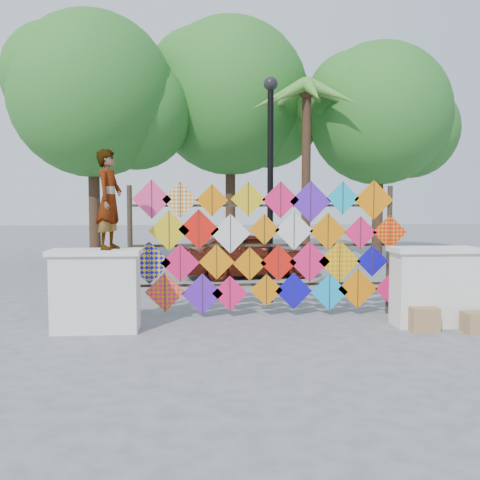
{
  "coord_description": "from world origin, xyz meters",
  "views": [
    {
      "loc": [
        -1.06,
        -8.54,
        2.0
      ],
      "look_at": [
        -0.4,
        0.6,
        1.36
      ],
      "focal_mm": 40.0,
      "sensor_mm": 36.0,
      "label": 1
    }
  ],
  "objects_px": {
    "kite_rack": "(266,247)",
    "vendor_woman": "(109,200)",
    "sedan": "(249,254)",
    "lamppost": "(270,168)"
  },
  "relations": [
    {
      "from": "kite_rack",
      "to": "vendor_woman",
      "type": "distance_m",
      "value": 2.83
    },
    {
      "from": "vendor_woman",
      "to": "kite_rack",
      "type": "bearing_deg",
      "value": -55.65
    },
    {
      "from": "vendor_woman",
      "to": "sedan",
      "type": "xyz_separation_m",
      "value": [
        2.68,
        5.86,
        -1.43
      ]
    },
    {
      "from": "vendor_woman",
      "to": "sedan",
      "type": "height_order",
      "value": "vendor_woman"
    },
    {
      "from": "kite_rack",
      "to": "sedan",
      "type": "height_order",
      "value": "kite_rack"
    },
    {
      "from": "sedan",
      "to": "kite_rack",
      "type": "bearing_deg",
      "value": 169.51
    },
    {
      "from": "lamppost",
      "to": "vendor_woman",
      "type": "bearing_deg",
      "value": -141.6
    },
    {
      "from": "kite_rack",
      "to": "lamppost",
      "type": "distance_m",
      "value": 1.96
    },
    {
      "from": "kite_rack",
      "to": "vendor_woman",
      "type": "xyz_separation_m",
      "value": [
        -2.54,
        -0.93,
        0.83
      ]
    },
    {
      "from": "kite_rack",
      "to": "lamppost",
      "type": "xyz_separation_m",
      "value": [
        0.23,
        1.27,
        1.47
      ]
    }
  ]
}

